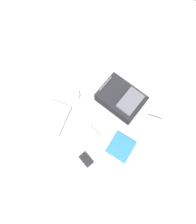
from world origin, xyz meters
TOP-DOWN VIEW (x-y plane):
  - ground_plane at (0.00, 0.00)m, footprint 3.44×3.44m
  - backpack at (0.22, -0.10)m, footprint 0.30×0.42m
  - laptop at (-0.31, 0.30)m, footprint 0.36×0.32m
  - book_manual at (-0.13, -0.37)m, footprint 0.25×0.24m
  - book_red at (0.41, 0.29)m, footprint 0.19×0.24m
  - computer_mouse at (0.00, 0.27)m, footprint 0.11×0.11m
  - power_brick at (-0.42, -0.20)m, footprint 0.09×0.14m
  - pen_black at (0.31, -0.44)m, footprint 0.05×0.13m
  - pen_blue at (-0.15, -0.09)m, footprint 0.02×0.14m

SIDE VIEW (x-z plane):
  - ground_plane at x=0.00m, z-range 0.00..0.00m
  - pen_black at x=0.31m, z-range 0.00..0.01m
  - pen_blue at x=-0.15m, z-range 0.00..0.01m
  - book_manual at x=-0.13m, z-range 0.00..0.02m
  - book_red at x=0.41m, z-range 0.00..0.02m
  - power_brick at x=-0.42m, z-range 0.00..0.03m
  - laptop at x=-0.31m, z-range 0.00..0.03m
  - computer_mouse at x=0.00m, z-range 0.00..0.04m
  - backpack at x=0.22m, z-range -0.01..0.17m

